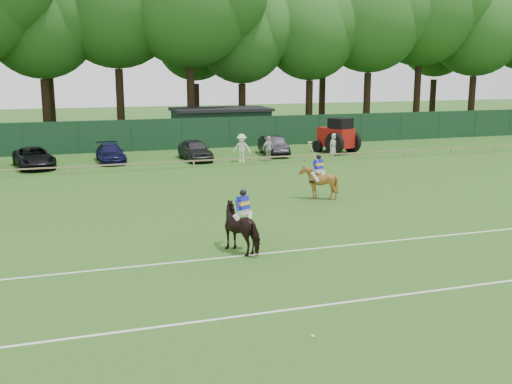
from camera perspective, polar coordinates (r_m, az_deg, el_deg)
name	(u,v)px	position (r m, az deg, el deg)	size (l,w,h in m)	color
ground	(268,245)	(22.66, 1.13, -5.05)	(160.00, 160.00, 0.00)	#1E4C14
horse_dark	(243,228)	(21.68, -1.23, -3.42)	(0.95, 2.08, 1.76)	black
horse_chestnut	(318,182)	(30.33, 5.94, 0.95)	(1.40, 1.57, 1.73)	brown
suv_black	(34,158)	(42.14, -20.39, 3.08)	(2.22, 4.81, 1.34)	black
sedan_navy	(111,153)	(43.05, -13.69, 3.62)	(1.77, 4.36, 1.26)	#14133D
hatch_grey	(195,150)	(42.96, -5.82, 4.02)	(1.74, 4.33, 1.47)	#2A2A2C
estate_black	(274,146)	(45.17, 1.69, 4.41)	(1.48, 4.25, 1.40)	black
spectator_left	(242,148)	(41.83, -1.37, 4.20)	(1.27, 0.73, 1.97)	white
spectator_mid	(268,149)	(42.32, 1.18, 4.16)	(1.04, 0.43, 1.77)	beige
spectator_right	(334,144)	(45.45, 7.45, 4.53)	(0.81, 0.53, 1.66)	beige
rider_dark	(243,207)	(21.48, -1.21, -1.44)	(0.89, 0.60, 1.41)	silver
rider_chestnut	(319,167)	(30.19, 5.98, 2.38)	(0.98, 0.54, 2.05)	silver
polo_ball	(313,336)	(15.34, 5.43, -13.50)	(0.09, 0.09, 0.09)	silver
pitch_lines	(303,275)	(19.55, 4.50, -7.87)	(60.00, 5.10, 0.01)	silver
pitch_rail	(179,162)	(39.61, -7.38, 2.88)	(62.10, 0.10, 0.50)	#997F5B
perimeter_fence	(157,135)	(48.31, -9.39, 5.41)	(92.08, 0.08, 2.50)	#14351E
utility_shed	(221,125)	(52.39, -3.36, 6.36)	(8.40, 4.40, 3.04)	#14331E
tree_row	(166,138)	(56.61, -8.56, 5.10)	(96.00, 12.00, 21.00)	#26561C
tractor	(338,136)	(46.70, 7.77, 5.27)	(3.11, 3.75, 2.70)	maroon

